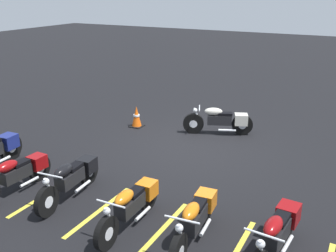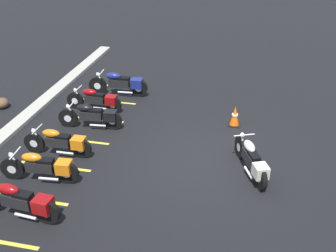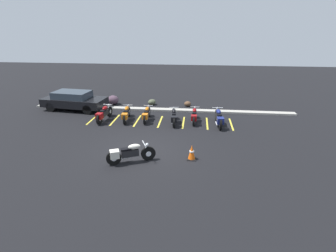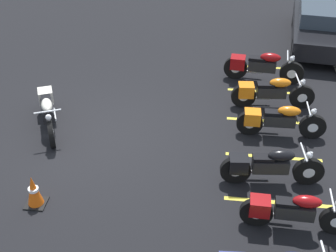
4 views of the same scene
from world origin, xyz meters
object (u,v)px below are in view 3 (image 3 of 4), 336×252
(landscape_rock_0, at_px, (152,102))
(landscape_rock_1, at_px, (188,104))
(parked_bike_3, at_px, (174,117))
(car_black, at_px, (74,100))
(parked_bike_0, at_px, (104,114))
(parked_bike_5, at_px, (219,118))
(landscape_rock_2, at_px, (113,100))
(parked_bike_2, at_px, (147,114))
(motorcycle_cream_featured, at_px, (129,153))
(traffic_cone, at_px, (192,152))
(parked_bike_1, at_px, (126,114))
(parked_bike_4, at_px, (194,116))

(landscape_rock_0, relative_size, landscape_rock_1, 1.27)
(landscape_rock_0, bearing_deg, parked_bike_3, -62.72)
(car_black, relative_size, landscape_rock_1, 9.17)
(parked_bike_0, height_order, car_black, car_black)
(parked_bike_5, xyz_separation_m, landscape_rock_2, (-7.52, 3.69, -0.14))
(landscape_rock_0, bearing_deg, parked_bike_2, -85.68)
(motorcycle_cream_featured, height_order, parked_bike_5, parked_bike_5)
(parked_bike_0, height_order, parked_bike_2, parked_bike_0)
(landscape_rock_0, bearing_deg, parked_bike_5, -40.07)
(parked_bike_2, distance_m, parked_bike_3, 1.73)
(motorcycle_cream_featured, height_order, landscape_rock_2, motorcycle_cream_featured)
(parked_bike_0, xyz_separation_m, parked_bike_2, (2.62, 0.30, -0.03))
(parked_bike_3, distance_m, traffic_cone, 4.59)
(parked_bike_0, relative_size, parked_bike_5, 0.96)
(parked_bike_0, bearing_deg, landscape_rock_2, 13.51)
(parked_bike_2, relative_size, landscape_rock_1, 4.19)
(parked_bike_1, relative_size, car_black, 0.47)
(parked_bike_1, distance_m, parked_bike_2, 1.25)
(landscape_rock_0, bearing_deg, parked_bike_0, -121.67)
(traffic_cone, bearing_deg, car_black, 141.94)
(parked_bike_4, height_order, landscape_rock_0, parked_bike_4)
(motorcycle_cream_featured, relative_size, traffic_cone, 2.91)
(car_black, height_order, traffic_cone, car_black)
(motorcycle_cream_featured, bearing_deg, parked_bike_4, 40.57)
(parked_bike_5, xyz_separation_m, traffic_cone, (-1.46, -4.38, -0.15))
(landscape_rock_0, bearing_deg, landscape_rock_2, -176.24)
(motorcycle_cream_featured, distance_m, parked_bike_0, 5.82)
(landscape_rock_1, xyz_separation_m, landscape_rock_2, (-5.56, -0.12, 0.15))
(parked_bike_3, xyz_separation_m, parked_bike_4, (1.21, 0.36, -0.01))
(parked_bike_5, relative_size, car_black, 0.51)
(landscape_rock_2, bearing_deg, motorcycle_cream_featured, -68.61)
(landscape_rock_0, relative_size, landscape_rock_2, 0.75)
(parked_bike_4, xyz_separation_m, traffic_cone, (-0.03, -4.80, -0.10))
(parked_bike_2, distance_m, parked_bike_4, 2.92)
(parked_bike_0, distance_m, parked_bike_5, 6.97)
(car_black, xyz_separation_m, landscape_rock_2, (2.27, 1.55, -0.34))
(parked_bike_5, xyz_separation_m, landscape_rock_1, (-1.96, 3.81, -0.29))
(traffic_cone, bearing_deg, parked_bike_4, 89.62)
(landscape_rock_2, bearing_deg, traffic_cone, -53.14)
(landscape_rock_2, bearing_deg, parked_bike_5, -26.15)
(parked_bike_1, distance_m, parked_bike_4, 4.16)
(parked_bike_0, distance_m, parked_bike_2, 2.63)
(parked_bike_1, height_order, parked_bike_3, parked_bike_1)
(parked_bike_4, relative_size, landscape_rock_0, 3.26)
(parked_bike_2, bearing_deg, landscape_rock_0, 3.46)
(parked_bike_3, distance_m, car_black, 7.45)
(car_black, bearing_deg, landscape_rock_1, 18.38)
(motorcycle_cream_featured, height_order, parked_bike_1, motorcycle_cream_featured)
(parked_bike_1, xyz_separation_m, parked_bike_3, (2.95, -0.19, -0.00))
(motorcycle_cream_featured, height_order, landscape_rock_0, motorcycle_cream_featured)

